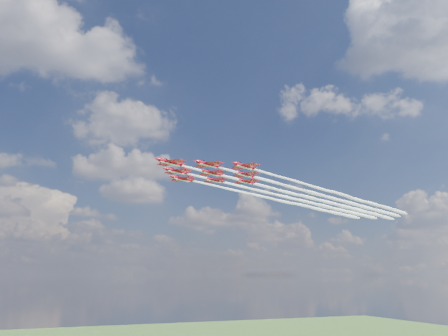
{
  "coord_description": "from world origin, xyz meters",
  "views": [
    {
      "loc": [
        -44.95,
        -133.88,
        45.08
      ],
      "look_at": [
        10.22,
        6.42,
        82.18
      ],
      "focal_mm": 35.0,
      "sensor_mm": 36.0,
      "label": 1
    }
  ],
  "objects": [
    {
      "name": "jet_lead",
      "position": [
        47.56,
        25.55,
        79.18
      ],
      "size": [
        127.71,
        68.86,
        2.89
      ],
      "rotation": [
        0.0,
        0.0,
        0.48
      ],
      "color": "red"
    },
    {
      "name": "jet_row2_port",
      "position": [
        59.25,
        23.46,
        79.18
      ],
      "size": [
        127.71,
        68.86,
        2.89
      ],
      "rotation": [
        0.0,
        0.0,
        0.48
      ],
      "color": "red"
    },
    {
      "name": "jet_row2_starb",
      "position": [
        52.56,
        36.32,
        79.18
      ],
      "size": [
        127.71,
        68.86,
        2.89
      ],
      "rotation": [
        0.0,
        0.0,
        0.48
      ],
      "color": "red"
    },
    {
      "name": "jet_row3_port",
      "position": [
        70.94,
        21.37,
        79.18
      ],
      "size": [
        127.71,
        68.86,
        2.89
      ],
      "rotation": [
        0.0,
        0.0,
        0.48
      ],
      "color": "red"
    },
    {
      "name": "jet_row3_centre",
      "position": [
        64.25,
        34.23,
        79.18
      ],
      "size": [
        127.71,
        68.86,
        2.89
      ],
      "rotation": [
        0.0,
        0.0,
        0.48
      ],
      "color": "red"
    },
    {
      "name": "jet_row3_starb",
      "position": [
        57.56,
        47.09,
        79.18
      ],
      "size": [
        127.71,
        68.86,
        2.89
      ],
      "rotation": [
        0.0,
        0.0,
        0.48
      ],
      "color": "red"
    },
    {
      "name": "jet_row4_port",
      "position": [
        75.94,
        32.14,
        79.18
      ],
      "size": [
        127.71,
        68.86,
        2.89
      ],
      "rotation": [
        0.0,
        0.0,
        0.48
      ],
      "color": "red"
    },
    {
      "name": "jet_row4_starb",
      "position": [
        69.25,
        45.0,
        79.18
      ],
      "size": [
        127.71,
        68.86,
        2.89
      ],
      "rotation": [
        0.0,
        0.0,
        0.48
      ],
      "color": "red"
    },
    {
      "name": "jet_tail",
      "position": [
        80.94,
        42.91,
        79.18
      ],
      "size": [
        127.71,
        68.86,
        2.89
      ],
      "rotation": [
        0.0,
        0.0,
        0.48
      ],
      "color": "red"
    }
  ]
}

